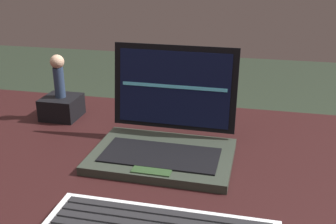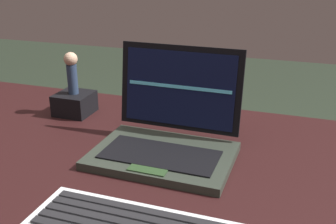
{
  "view_description": "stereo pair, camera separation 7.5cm",
  "coord_description": "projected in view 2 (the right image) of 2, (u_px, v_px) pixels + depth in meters",
  "views": [
    {
      "loc": [
        0.09,
        -0.66,
        1.11
      ],
      "look_at": [
        -0.07,
        0.03,
        0.83
      ],
      "focal_mm": 42.67,
      "sensor_mm": 36.0,
      "label": 1
    },
    {
      "loc": [
        0.16,
        -0.64,
        1.11
      ],
      "look_at": [
        -0.07,
        0.03,
        0.83
      ],
      "focal_mm": 42.67,
      "sensor_mm": 36.0,
      "label": 2
    }
  ],
  "objects": [
    {
      "name": "desk",
      "position": [
        195.0,
        207.0,
        0.78
      ],
      "size": [
        1.68,
        0.72,
        0.73
      ],
      "color": "black",
      "rests_on": "ground"
    },
    {
      "name": "figurine_stand",
      "position": [
        75.0,
        103.0,
        1.02
      ],
      "size": [
        0.09,
        0.09,
        0.05
      ],
      "primitive_type": "cube",
      "color": "black",
      "rests_on": "desk"
    },
    {
      "name": "laptop_front",
      "position": [
        168.0,
        134.0,
        0.81
      ],
      "size": [
        0.28,
        0.22,
        0.21
      ],
      "color": "#2B3229",
      "rests_on": "desk"
    },
    {
      "name": "figurine",
      "position": [
        72.0,
        70.0,
        0.99
      ],
      "size": [
        0.03,
        0.03,
        0.11
      ],
      "color": "#263651",
      "rests_on": "figurine_stand"
    }
  ]
}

